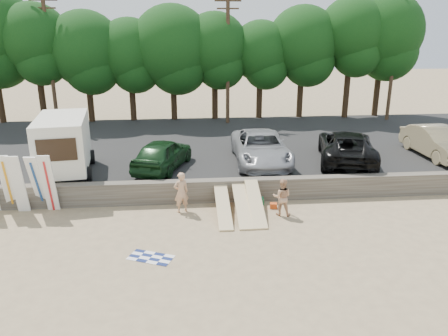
{
  "coord_description": "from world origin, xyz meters",
  "views": [
    {
      "loc": [
        -1.07,
        -15.01,
        7.52
      ],
      "look_at": [
        0.56,
        3.0,
        1.54
      ],
      "focal_mm": 35.0,
      "sensor_mm": 36.0,
      "label": 1
    }
  ],
  "objects": [
    {
      "name": "ground",
      "position": [
        0.0,
        0.0,
        0.0
      ],
      "size": [
        120.0,
        120.0,
        0.0
      ],
      "primitive_type": "plane",
      "color": "tan",
      "rests_on": "ground"
    },
    {
      "name": "seawall",
      "position": [
        0.0,
        3.0,
        0.5
      ],
      "size": [
        44.0,
        0.5,
        1.0
      ],
      "primitive_type": "cube",
      "color": "#6B6356",
      "rests_on": "ground"
    },
    {
      "name": "parking_lot",
      "position": [
        0.0,
        10.5,
        0.35
      ],
      "size": [
        44.0,
        14.5,
        0.7
      ],
      "primitive_type": "cube",
      "color": "#282828",
      "rests_on": "ground"
    },
    {
      "name": "treeline",
      "position": [
        -0.96,
        17.51,
        6.36
      ],
      "size": [
        34.09,
        6.35,
        9.46
      ],
      "color": "#382616",
      "rests_on": "parking_lot"
    },
    {
      "name": "utility_poles",
      "position": [
        2.0,
        16.0,
        5.43
      ],
      "size": [
        25.8,
        0.26,
        9.0
      ],
      "color": "#473321",
      "rests_on": "parking_lot"
    },
    {
      "name": "box_trailer",
      "position": [
        -6.8,
        5.35,
        2.24
      ],
      "size": [
        2.94,
        4.57,
        2.74
      ],
      "rotation": [
        0.0,
        0.0,
        0.14
      ],
      "color": "silver",
      "rests_on": "parking_lot"
    },
    {
      "name": "car_1",
      "position": [
        -2.22,
        5.65,
        1.47
      ],
      "size": [
        3.2,
        4.84,
        1.53
      ],
      "primitive_type": "imported",
      "rotation": [
        0.0,
        0.0,
        2.8
      ],
      "color": "black",
      "rests_on": "parking_lot"
    },
    {
      "name": "car_2",
      "position": [
        2.74,
        6.23,
        1.5
      ],
      "size": [
        2.73,
        5.77,
        1.59
      ],
      "primitive_type": "imported",
      "rotation": [
        0.0,
        0.0,
        -0.02
      ],
      "color": "#96979B",
      "rests_on": "parking_lot"
    },
    {
      "name": "car_3",
      "position": [
        7.2,
        6.1,
        1.5
      ],
      "size": [
        4.08,
        6.29,
        1.61
      ],
      "primitive_type": "imported",
      "rotation": [
        0.0,
        0.0,
        2.88
      ],
      "color": "black",
      "rests_on": "parking_lot"
    },
    {
      "name": "car_4",
      "position": [
        12.31,
        6.46,
        1.51
      ],
      "size": [
        1.86,
        4.94,
        1.61
      ],
      "primitive_type": "imported",
      "rotation": [
        0.0,
        0.0,
        0.03
      ],
      "color": "#9B8A63",
      "rests_on": "parking_lot"
    },
    {
      "name": "surfboard_upright_4",
      "position": [
        -8.43,
        2.6,
        1.28
      ],
      "size": [
        0.54,
        0.66,
        2.55
      ],
      "primitive_type": "cube",
      "rotation": [
        0.22,
        0.0,
        0.07
      ],
      "color": "white",
      "rests_on": "ground"
    },
    {
      "name": "surfboard_upright_5",
      "position": [
        -7.95,
        2.38,
        1.28
      ],
      "size": [
        0.51,
        0.56,
        2.56
      ],
      "primitive_type": "cube",
      "rotation": [
        0.19,
        0.0,
        -0.02
      ],
      "color": "white",
      "rests_on": "ground"
    },
    {
      "name": "surfboard_upright_6",
      "position": [
        -7.24,
        2.56,
        1.25
      ],
      "size": [
        0.61,
        0.88,
        2.5
      ],
      "primitive_type": "cube",
      "rotation": [
        0.3,
        0.0,
        -0.14
      ],
      "color": "white",
      "rests_on": "ground"
    },
    {
      "name": "surfboard_upright_7",
      "position": [
        -6.74,
        2.4,
        1.28
      ],
      "size": [
        0.51,
        0.59,
        2.56
      ],
      "primitive_type": "cube",
      "rotation": [
        0.2,
        0.0,
        -0.02
      ],
      "color": "white",
      "rests_on": "ground"
    },
    {
      "name": "surfboard_low_0",
      "position": [
        0.38,
        1.38,
        0.43
      ],
      "size": [
        0.56,
        2.91,
        0.85
      ],
      "primitive_type": "cube",
      "rotation": [
        0.26,
        0.0,
        0.0
      ],
      "color": "#DBC08A",
      "rests_on": "ground"
    },
    {
      "name": "surfboard_low_1",
      "position": [
        1.16,
        1.39,
        0.46
      ],
      "size": [
        0.56,
        2.9,
        0.91
      ],
      "primitive_type": "cube",
      "rotation": [
        0.29,
        0.0,
        0.0
      ],
      "color": "#DBC08A",
      "rests_on": "ground"
    },
    {
      "name": "surfboard_low_2",
      "position": [
        1.72,
        1.38,
        0.52
      ],
      "size": [
        0.56,
        2.86,
        1.03
      ],
      "primitive_type": "cube",
      "rotation": [
        0.33,
        0.0,
        0.0
      ],
      "color": "#DBC08A",
      "rests_on": "ground"
    },
    {
      "name": "beachgoer_a",
      "position": [
        -1.32,
        1.96,
        0.87
      ],
      "size": [
        0.74,
        0.61,
        1.74
      ],
      "primitive_type": "imported",
      "rotation": [
        0.0,
        0.0,
        3.49
      ],
      "color": "tan",
      "rests_on": "ground"
    },
    {
      "name": "beachgoer_b",
      "position": [
        2.78,
        1.27,
        0.79
      ],
      "size": [
        0.88,
        0.76,
        1.57
      ],
      "primitive_type": "imported",
      "rotation": [
        0.0,
        0.0,
        2.91
      ],
      "color": "tan",
      "rests_on": "ground"
    },
    {
      "name": "cooler",
      "position": [
        2.05,
        2.4,
        0.16
      ],
      "size": [
        0.4,
        0.32,
        0.32
      ],
      "primitive_type": "cube",
      "rotation": [
        0.0,
        0.0,
        -0.06
      ],
      "color": "#217C47",
      "rests_on": "ground"
    },
    {
      "name": "gear_bag",
      "position": [
        2.6,
        1.97,
        0.11
      ],
      "size": [
        0.34,
        0.3,
        0.22
      ],
      "primitive_type": "cube",
      "rotation": [
        0.0,
        0.0,
        -0.18
      ],
      "color": "#CF4B18",
      "rests_on": "ground"
    },
    {
      "name": "beach_towel",
      "position": [
        -2.37,
        -1.78,
        0.01
      ],
      "size": [
        1.97,
        1.97,
        0.0
      ],
      "primitive_type": "plane",
      "rotation": [
        0.0,
        0.0,
        -0.41
      ],
      "color": "white",
      "rests_on": "ground"
    }
  ]
}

